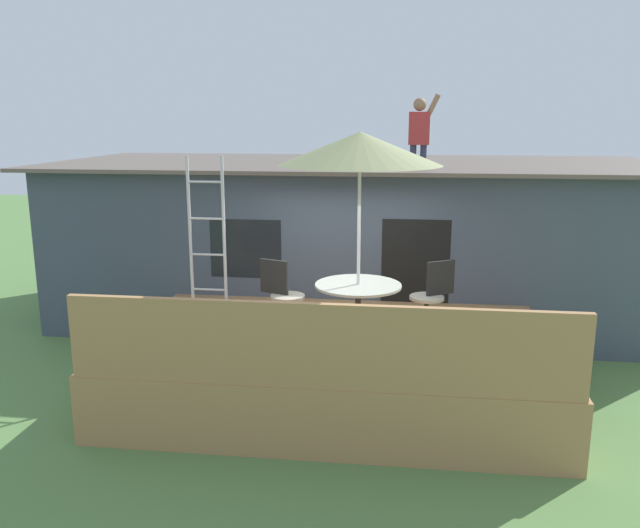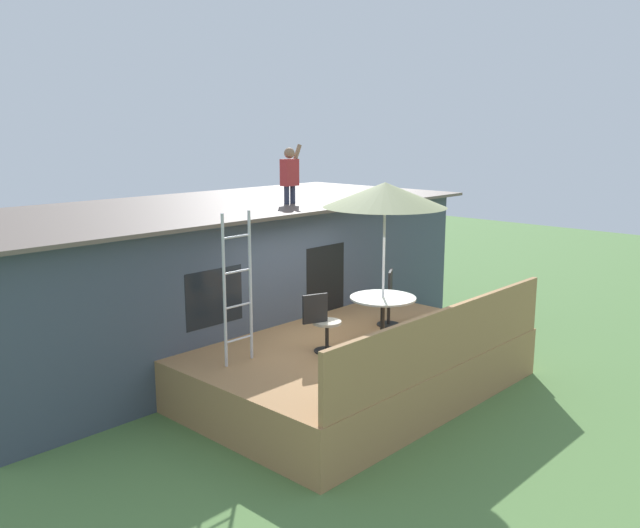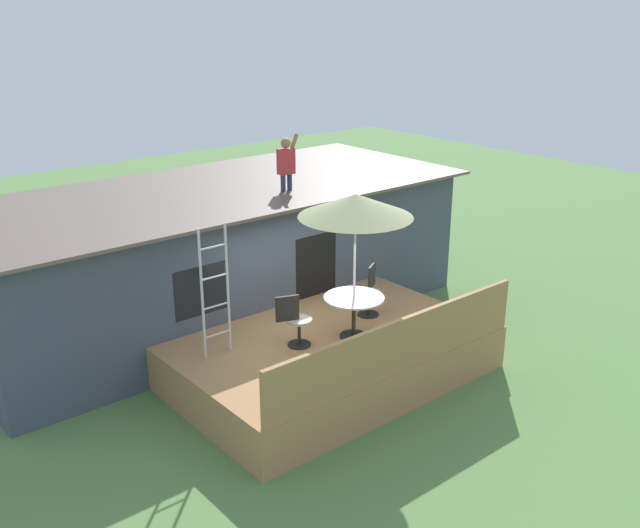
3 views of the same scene
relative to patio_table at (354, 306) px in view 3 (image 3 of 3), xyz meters
name	(u,v)px [view 3 (image 3 of 3)]	position (x,y,z in m)	size (l,w,h in m)	color
ground_plane	(329,377)	(-0.30, 0.29, -1.39)	(40.00, 40.00, 0.00)	#567F42
house	(217,253)	(-0.30, 3.89, -0.01)	(10.50, 4.50, 2.74)	#424C5B
deck	(329,356)	(-0.30, 0.29, -0.99)	(5.36, 3.48, 0.80)	#A87A4C
deck_railing	(400,346)	(-0.30, -1.40, -0.14)	(5.26, 0.08, 0.90)	#A87A4C
patio_table	(354,306)	(0.00, 0.00, 0.00)	(1.04, 1.04, 0.74)	black
patio_umbrella	(356,206)	(0.00, 0.00, 1.76)	(1.90, 1.90, 2.54)	silver
step_ladder	(215,292)	(-2.14, 0.95, 0.51)	(0.52, 0.04, 2.20)	silver
person_figure	(286,160)	(0.74, 2.83, 1.96)	(0.47, 0.20, 1.11)	#33384C
patio_chair_left	(295,321)	(-0.99, 0.37, -0.13)	(0.60, 0.44, 0.92)	black
patio_chair_right	(370,291)	(0.90, 0.56, -0.13)	(0.57, 0.45, 0.92)	black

